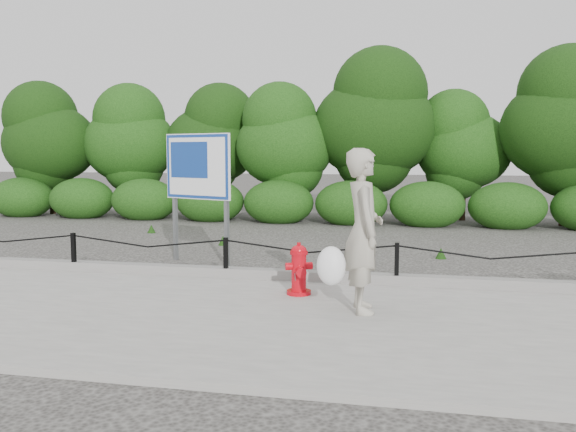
# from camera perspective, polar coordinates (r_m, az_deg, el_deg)

# --- Properties ---
(ground) EXTENTS (90.00, 90.00, 0.00)m
(ground) POSITION_cam_1_polar(r_m,az_deg,el_deg) (9.17, -5.81, -6.23)
(ground) COLOR #2D2B28
(ground) RESTS_ON ground
(sidewalk) EXTENTS (14.00, 4.00, 0.08)m
(sidewalk) POSITION_cam_1_polar(r_m,az_deg,el_deg) (7.34, -10.69, -9.09)
(sidewalk) COLOR gray
(sidewalk) RESTS_ON ground
(curb) EXTENTS (14.00, 0.22, 0.14)m
(curb) POSITION_cam_1_polar(r_m,az_deg,el_deg) (9.19, -5.73, -5.25)
(curb) COLOR slate
(curb) RESTS_ON sidewalk
(chain_barrier) EXTENTS (10.06, 0.06, 0.60)m
(chain_barrier) POSITION_cam_1_polar(r_m,az_deg,el_deg) (9.08, -5.84, -3.42)
(chain_barrier) COLOR black
(chain_barrier) RESTS_ON sidewalk
(treeline) EXTENTS (20.35, 3.52, 4.75)m
(treeline) POSITION_cam_1_polar(r_m,az_deg,el_deg) (17.57, 5.71, 7.87)
(treeline) COLOR black
(treeline) RESTS_ON ground
(fire_hydrant) EXTENTS (0.41, 0.41, 0.69)m
(fire_hydrant) POSITION_cam_1_polar(r_m,az_deg,el_deg) (7.98, 1.03, -5.05)
(fire_hydrant) COLOR red
(fire_hydrant) RESTS_ON sidewalk
(pedestrian) EXTENTS (0.82, 0.78, 1.91)m
(pedestrian) POSITION_cam_1_polar(r_m,az_deg,el_deg) (7.11, 6.86, -1.57)
(pedestrian) COLOR #A49E8D
(pedestrian) RESTS_ON sidewalk
(advertising_sign) EXTENTS (1.33, 0.58, 2.25)m
(advertising_sign) POSITION_cam_1_polar(r_m,az_deg,el_deg) (10.63, -8.45, 4.06)
(advertising_sign) COLOR slate
(advertising_sign) RESTS_ON ground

